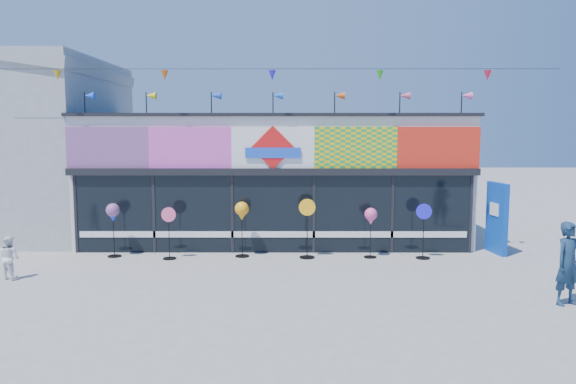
{
  "coord_description": "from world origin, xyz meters",
  "views": [
    {
      "loc": [
        0.47,
        -12.88,
        3.64
      ],
      "look_at": [
        0.44,
        2.0,
        1.96
      ],
      "focal_mm": 35.0,
      "sensor_mm": 36.0,
      "label": 1
    }
  ],
  "objects_px": {
    "spinner_2": "(242,213)",
    "child": "(9,257)",
    "blue_sign": "(497,218)",
    "spinner_1": "(169,232)",
    "spinner_0": "(113,214)",
    "spinner_4": "(371,218)",
    "spinner_3": "(307,227)",
    "spinner_5": "(423,230)",
    "adult_man": "(568,264)"
  },
  "relations": [
    {
      "from": "spinner_5",
      "to": "spinner_1",
      "type": "bearing_deg",
      "value": -179.39
    },
    {
      "from": "spinner_4",
      "to": "spinner_5",
      "type": "bearing_deg",
      "value": -4.49
    },
    {
      "from": "spinner_4",
      "to": "adult_man",
      "type": "relative_size",
      "value": 0.82
    },
    {
      "from": "spinner_2",
      "to": "child",
      "type": "bearing_deg",
      "value": -156.09
    },
    {
      "from": "spinner_2",
      "to": "adult_man",
      "type": "bearing_deg",
      "value": -31.67
    },
    {
      "from": "spinner_5",
      "to": "adult_man",
      "type": "height_order",
      "value": "adult_man"
    },
    {
      "from": "blue_sign",
      "to": "spinner_1",
      "type": "relative_size",
      "value": 1.42
    },
    {
      "from": "spinner_3",
      "to": "spinner_1",
      "type": "bearing_deg",
      "value": -177.87
    },
    {
      "from": "blue_sign",
      "to": "spinner_4",
      "type": "height_order",
      "value": "blue_sign"
    },
    {
      "from": "blue_sign",
      "to": "spinner_0",
      "type": "xyz_separation_m",
      "value": [
        -11.08,
        -0.48,
        0.19
      ]
    },
    {
      "from": "spinner_0",
      "to": "adult_man",
      "type": "bearing_deg",
      "value": -22.08
    },
    {
      "from": "spinner_1",
      "to": "child",
      "type": "xyz_separation_m",
      "value": [
        -3.43,
        -2.12,
        -0.24
      ]
    },
    {
      "from": "spinner_0",
      "to": "spinner_3",
      "type": "height_order",
      "value": "spinner_3"
    },
    {
      "from": "spinner_3",
      "to": "child",
      "type": "xyz_separation_m",
      "value": [
        -7.31,
        -2.26,
        -0.36
      ]
    },
    {
      "from": "spinner_0",
      "to": "spinner_3",
      "type": "relative_size",
      "value": 0.91
    },
    {
      "from": "spinner_2",
      "to": "spinner_1",
      "type": "bearing_deg",
      "value": -171.53
    },
    {
      "from": "blue_sign",
      "to": "spinner_2",
      "type": "bearing_deg",
      "value": 175.72
    },
    {
      "from": "blue_sign",
      "to": "adult_man",
      "type": "distance_m",
      "value": 4.87
    },
    {
      "from": "adult_man",
      "to": "child",
      "type": "relative_size",
      "value": 1.63
    },
    {
      "from": "spinner_0",
      "to": "child",
      "type": "bearing_deg",
      "value": -126.82
    },
    {
      "from": "spinner_1",
      "to": "adult_man",
      "type": "distance_m",
      "value": 10.02
    },
    {
      "from": "spinner_1",
      "to": "adult_man",
      "type": "relative_size",
      "value": 0.84
    },
    {
      "from": "spinner_2",
      "to": "spinner_4",
      "type": "height_order",
      "value": "spinner_2"
    },
    {
      "from": "spinner_5",
      "to": "adult_man",
      "type": "relative_size",
      "value": 0.9
    },
    {
      "from": "spinner_3",
      "to": "spinner_5",
      "type": "height_order",
      "value": "spinner_3"
    },
    {
      "from": "blue_sign",
      "to": "spinner_0",
      "type": "relative_size",
      "value": 1.35
    },
    {
      "from": "blue_sign",
      "to": "spinner_1",
      "type": "distance_m",
      "value": 9.48
    },
    {
      "from": "spinner_4",
      "to": "spinner_5",
      "type": "height_order",
      "value": "spinner_5"
    },
    {
      "from": "spinner_0",
      "to": "blue_sign",
      "type": "bearing_deg",
      "value": 2.49
    },
    {
      "from": "spinner_2",
      "to": "spinner_4",
      "type": "xyz_separation_m",
      "value": [
        3.65,
        -0.11,
        -0.13
      ]
    },
    {
      "from": "spinner_2",
      "to": "child",
      "type": "distance_m",
      "value": 6.01
    },
    {
      "from": "spinner_3",
      "to": "spinner_0",
      "type": "bearing_deg",
      "value": 178.58
    },
    {
      "from": "spinner_4",
      "to": "child",
      "type": "height_order",
      "value": "spinner_4"
    },
    {
      "from": "spinner_1",
      "to": "child",
      "type": "distance_m",
      "value": 4.04
    },
    {
      "from": "spinner_5",
      "to": "child",
      "type": "distance_m",
      "value": 10.8
    },
    {
      "from": "spinner_0",
      "to": "spinner_4",
      "type": "relative_size",
      "value": 1.08
    },
    {
      "from": "spinner_1",
      "to": "spinner_3",
      "type": "relative_size",
      "value": 0.87
    },
    {
      "from": "spinner_4",
      "to": "adult_man",
      "type": "xyz_separation_m",
      "value": [
        3.47,
        -4.28,
        -0.27
      ]
    },
    {
      "from": "spinner_1",
      "to": "spinner_4",
      "type": "height_order",
      "value": "spinner_1"
    },
    {
      "from": "blue_sign",
      "to": "spinner_3",
      "type": "bearing_deg",
      "value": 178.5
    },
    {
      "from": "spinner_5",
      "to": "child",
      "type": "xyz_separation_m",
      "value": [
        -10.58,
        -2.19,
        -0.29
      ]
    },
    {
      "from": "spinner_3",
      "to": "spinner_5",
      "type": "distance_m",
      "value": 3.27
    },
    {
      "from": "spinner_0",
      "to": "spinner_4",
      "type": "distance_m",
      "value": 7.31
    },
    {
      "from": "child",
      "to": "spinner_2",
      "type": "bearing_deg",
      "value": -133.74
    },
    {
      "from": "spinner_4",
      "to": "spinner_5",
      "type": "xyz_separation_m",
      "value": [
        1.47,
        -0.12,
        -0.32
      ]
    },
    {
      "from": "spinner_1",
      "to": "spinner_2",
      "type": "relative_size",
      "value": 0.92
    },
    {
      "from": "spinner_3",
      "to": "spinner_4",
      "type": "distance_m",
      "value": 1.82
    },
    {
      "from": "adult_man",
      "to": "spinner_3",
      "type": "bearing_deg",
      "value": 118.12
    },
    {
      "from": "spinner_5",
      "to": "child",
      "type": "height_order",
      "value": "spinner_5"
    },
    {
      "from": "spinner_0",
      "to": "spinner_5",
      "type": "height_order",
      "value": "spinner_5"
    }
  ]
}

